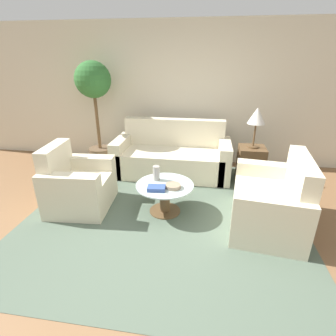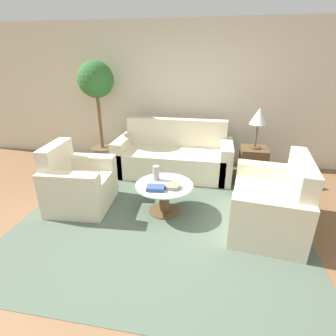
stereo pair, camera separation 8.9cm
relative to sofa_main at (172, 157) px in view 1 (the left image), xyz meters
name	(u,v)px [view 1 (the left image)]	position (x,y,z in m)	size (l,w,h in m)	color
ground_plane	(153,252)	(0.08, -2.17, -0.30)	(14.00, 14.00, 0.00)	brown
wall_back	(182,95)	(0.08, 0.71, 1.00)	(10.00, 0.06, 2.60)	beige
rug	(165,211)	(0.09, -1.34, -0.30)	(3.60, 3.51, 0.01)	#4C5B4C
sofa_main	(172,157)	(0.00, 0.00, 0.00)	(2.03, 0.86, 0.94)	beige
armchair	(77,187)	(-1.16, -1.38, 0.00)	(0.85, 0.92, 0.91)	beige
loveseat	(273,204)	(1.46, -1.44, 0.00)	(0.96, 1.30, 0.92)	beige
coffee_table	(165,194)	(0.09, -1.34, -0.03)	(0.77, 0.77, 0.42)	brown
side_table	(251,164)	(1.36, -0.12, -0.01)	(0.43, 0.43, 0.60)	brown
table_lamp	(257,117)	(1.36, -0.12, 0.80)	(0.28, 0.28, 0.66)	brown
potted_plant	(95,96)	(-1.46, 0.21, 1.02)	(0.64, 0.64, 1.93)	brown
vase	(156,173)	(-0.05, -1.22, 0.22)	(0.09, 0.09, 0.20)	#9E998E
bowl	(173,186)	(0.21, -1.42, 0.14)	(0.20, 0.20, 0.05)	gray
book_stack	(156,188)	(0.01, -1.51, 0.14)	(0.24, 0.17, 0.05)	#334C8C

